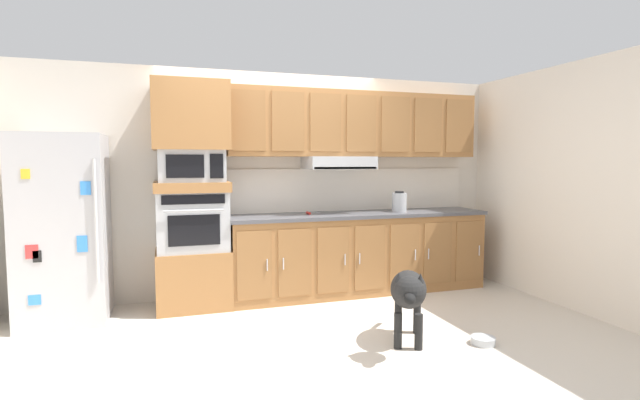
% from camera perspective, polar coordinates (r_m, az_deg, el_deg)
% --- Properties ---
extents(ground_plane, '(9.60, 9.60, 0.00)m').
position_cam_1_polar(ground_plane, '(4.68, -2.81, -14.14)').
color(ground_plane, beige).
extents(back_kitchen_wall, '(6.20, 0.12, 2.50)m').
position_cam_1_polar(back_kitchen_wall, '(5.52, -5.87, 1.95)').
color(back_kitchen_wall, beige).
rests_on(back_kitchen_wall, ground).
extents(side_panel_right, '(0.12, 7.10, 2.50)m').
position_cam_1_polar(side_panel_right, '(5.83, 24.78, 1.69)').
color(side_panel_right, silver).
rests_on(side_panel_right, ground).
extents(refrigerator, '(0.76, 0.73, 1.76)m').
position_cam_1_polar(refrigerator, '(5.08, -28.30, -2.99)').
color(refrigerator, '#ADADB2').
rests_on(refrigerator, ground).
extents(oven_base_cabinet, '(0.74, 0.62, 0.60)m').
position_cam_1_polar(oven_base_cabinet, '(5.18, -14.84, -8.99)').
color(oven_base_cabinet, '#996638').
rests_on(oven_base_cabinet, ground).
extents(built_in_oven, '(0.70, 0.62, 0.60)m').
position_cam_1_polar(built_in_oven, '(5.07, -14.98, -2.39)').
color(built_in_oven, '#A8AAAF').
rests_on(built_in_oven, oven_base_cabinet).
extents(appliance_mid_shelf, '(0.74, 0.62, 0.10)m').
position_cam_1_polar(appliance_mid_shelf, '(5.04, -15.06, 1.56)').
color(appliance_mid_shelf, '#996638').
rests_on(appliance_mid_shelf, built_in_oven).
extents(microwave, '(0.64, 0.54, 0.32)m').
position_cam_1_polar(microwave, '(5.03, -15.11, 3.95)').
color(microwave, '#A8AAAF').
rests_on(microwave, appliance_mid_shelf).
extents(appliance_upper_cabinet, '(0.74, 0.62, 0.68)m').
position_cam_1_polar(appliance_upper_cabinet, '(5.06, -15.24, 9.62)').
color(appliance_upper_cabinet, '#996638').
rests_on(appliance_upper_cabinet, microwave).
extents(lower_cabinet_run, '(2.96, 0.63, 0.88)m').
position_cam_1_polar(lower_cabinet_run, '(5.55, 4.71, -6.45)').
color(lower_cabinet_run, '#996638').
rests_on(lower_cabinet_run, ground).
extents(countertop_slab, '(3.00, 0.64, 0.04)m').
position_cam_1_polar(countertop_slab, '(5.48, 4.73, -1.73)').
color(countertop_slab, '#4C4C51').
rests_on(countertop_slab, lower_cabinet_run).
extents(backsplash_panel, '(3.00, 0.02, 0.50)m').
position_cam_1_polar(backsplash_panel, '(5.73, 3.63, 1.26)').
color(backsplash_panel, silver).
rests_on(backsplash_panel, countertop_slab).
extents(upper_cabinet_with_hood, '(2.96, 0.48, 0.88)m').
position_cam_1_polar(upper_cabinet_with_hood, '(5.57, 4.17, 8.70)').
color(upper_cabinet_with_hood, '#996638').
rests_on(upper_cabinet_with_hood, backsplash_panel).
extents(screwdriver, '(0.13, 0.12, 0.03)m').
position_cam_1_polar(screwdriver, '(5.31, -1.30, -1.55)').
color(screwdriver, red).
rests_on(screwdriver, countertop_slab).
extents(electric_kettle, '(0.17, 0.17, 0.24)m').
position_cam_1_polar(electric_kettle, '(5.63, 9.44, -0.24)').
color(electric_kettle, '#A8AAAF').
rests_on(electric_kettle, countertop_slab).
extents(dog, '(0.56, 0.91, 0.66)m').
position_cam_1_polar(dog, '(4.05, 10.53, -10.75)').
color(dog, black).
rests_on(dog, ground).
extents(dog_food_bowl, '(0.20, 0.20, 0.06)m').
position_cam_1_polar(dog_food_bowl, '(4.32, 18.91, -15.57)').
color(dog_food_bowl, '#B2B7BC').
rests_on(dog_food_bowl, ground).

